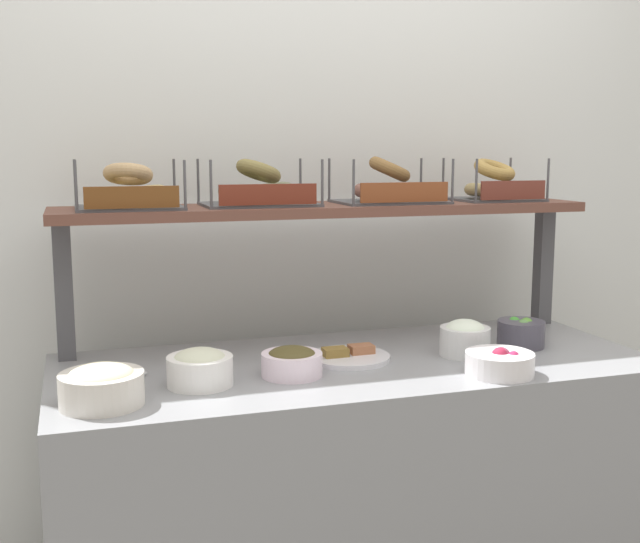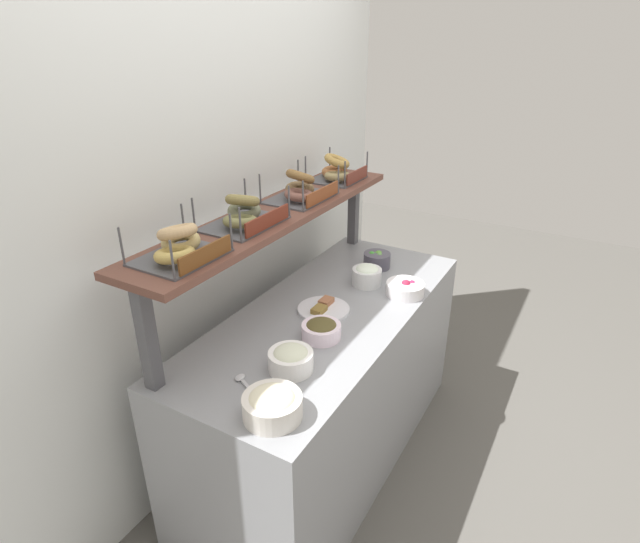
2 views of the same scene
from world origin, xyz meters
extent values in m
cube|color=silver|center=(0.00, 0.55, 1.20)|extent=(2.90, 0.06, 2.40)
cube|color=gray|center=(0.00, 0.00, 0.42)|extent=(1.70, 0.70, 0.85)
cube|color=#4C4C51|center=(-0.79, 0.27, 1.05)|extent=(0.05, 0.05, 0.40)
cube|color=#4C4C51|center=(0.79, 0.27, 1.05)|extent=(0.05, 0.05, 0.40)
cube|color=brown|center=(0.00, 0.27, 1.26)|extent=(1.66, 0.32, 0.03)
cylinder|color=#4C4957|center=(0.54, 0.00, 0.89)|extent=(0.14, 0.14, 0.08)
sphere|color=green|center=(0.53, 0.03, 0.92)|extent=(0.04, 0.04, 0.04)
sphere|color=#689C55|center=(0.54, -0.01, 0.92)|extent=(0.04, 0.04, 0.04)
sphere|color=#68AB42|center=(0.56, 0.00, 0.92)|extent=(0.04, 0.04, 0.04)
sphere|color=#4C9943|center=(0.54, 0.01, 0.92)|extent=(0.03, 0.03, 0.03)
cylinder|color=white|center=(0.32, -0.25, 0.88)|extent=(0.18, 0.18, 0.06)
sphere|color=#9F425E|center=(0.32, -0.25, 0.90)|extent=(0.05, 0.05, 0.05)
sphere|color=#AC2552|center=(0.35, -0.27, 0.90)|extent=(0.03, 0.03, 0.03)
sphere|color=#A3213D|center=(0.32, -0.25, 0.90)|extent=(0.05, 0.05, 0.05)
cylinder|color=white|center=(-0.22, -0.09, 0.88)|extent=(0.16, 0.16, 0.06)
ellipsoid|color=#4D4422|center=(-0.22, -0.09, 0.91)|extent=(0.13, 0.13, 0.04)
cylinder|color=silver|center=(-0.71, -0.19, 0.89)|extent=(0.20, 0.20, 0.08)
ellipsoid|color=beige|center=(-0.71, -0.19, 0.92)|extent=(0.16, 0.16, 0.06)
cylinder|color=silver|center=(0.32, -0.04, 0.89)|extent=(0.15, 0.15, 0.08)
ellipsoid|color=white|center=(0.32, -0.04, 0.93)|extent=(0.11, 0.11, 0.06)
cylinder|color=white|center=(-0.46, -0.10, 0.89)|extent=(0.17, 0.17, 0.08)
ellipsoid|color=beige|center=(-0.46, -0.10, 0.92)|extent=(0.13, 0.13, 0.05)
cylinder|color=white|center=(-0.02, 0.01, 0.86)|extent=(0.24, 0.24, 0.01)
cube|color=olive|center=(-0.06, 0.01, 0.88)|extent=(0.07, 0.05, 0.02)
cube|color=#A26442|center=(0.02, 0.02, 0.88)|extent=(0.07, 0.05, 0.02)
cube|color=#B7B7BC|center=(-0.65, -0.05, 0.86)|extent=(0.07, 0.13, 0.01)
ellipsoid|color=#B7B7BC|center=(-0.61, 0.03, 0.86)|extent=(0.04, 0.03, 0.01)
cube|color=#4C4C51|center=(-0.60, 0.26, 1.28)|extent=(0.30, 0.24, 0.01)
cylinder|color=#4C4C51|center=(-0.74, 0.15, 1.35)|extent=(0.01, 0.01, 0.14)
cylinder|color=#4C4C51|center=(-0.45, 0.15, 1.35)|extent=(0.01, 0.01, 0.14)
cylinder|color=#4C4C51|center=(-0.74, 0.38, 1.35)|extent=(0.01, 0.01, 0.14)
cylinder|color=#4C4C51|center=(-0.45, 0.38, 1.35)|extent=(0.01, 0.01, 0.14)
cube|color=brown|center=(-0.60, 0.14, 1.32)|extent=(0.25, 0.01, 0.06)
torus|color=tan|center=(-0.65, 0.23, 1.32)|extent=(0.20, 0.20, 0.06)
torus|color=tan|center=(-0.55, 0.30, 1.32)|extent=(0.17, 0.17, 0.06)
torus|color=tan|center=(-0.60, 0.26, 1.38)|extent=(0.18, 0.18, 0.08)
cube|color=#4C4C51|center=(-0.21, 0.28, 1.28)|extent=(0.34, 0.24, 0.01)
cylinder|color=#4C4C51|center=(-0.38, 0.17, 1.35)|extent=(0.01, 0.01, 0.14)
cylinder|color=#4C4C51|center=(-0.05, 0.17, 1.35)|extent=(0.01, 0.01, 0.14)
cylinder|color=#4C4C51|center=(-0.38, 0.40, 1.35)|extent=(0.01, 0.01, 0.14)
cylinder|color=#4C4C51|center=(-0.05, 0.40, 1.35)|extent=(0.01, 0.01, 0.14)
cube|color=maroon|center=(-0.21, 0.16, 1.32)|extent=(0.29, 0.01, 0.06)
torus|color=olive|center=(-0.27, 0.25, 1.32)|extent=(0.19, 0.18, 0.06)
torus|color=#707358|center=(-0.16, 0.32, 1.32)|extent=(0.20, 0.20, 0.06)
torus|color=olive|center=(-0.21, 0.28, 1.38)|extent=(0.18, 0.18, 0.09)
cube|color=#4C4C51|center=(0.21, 0.27, 1.28)|extent=(0.34, 0.24, 0.01)
cylinder|color=#4C4C51|center=(0.05, 0.15, 1.35)|extent=(0.01, 0.01, 0.14)
cylinder|color=#4C4C51|center=(0.37, 0.15, 1.35)|extent=(0.01, 0.01, 0.14)
cylinder|color=#4C4C51|center=(0.05, 0.38, 1.35)|extent=(0.01, 0.01, 0.14)
cylinder|color=#4C4C51|center=(0.37, 0.38, 1.35)|extent=(0.01, 0.01, 0.14)
cube|color=brown|center=(0.21, 0.15, 1.32)|extent=(0.29, 0.01, 0.06)
torus|color=brown|center=(0.15, 0.24, 1.32)|extent=(0.20, 0.20, 0.06)
torus|color=brown|center=(0.26, 0.30, 1.31)|extent=(0.20, 0.20, 0.05)
torus|color=brown|center=(0.21, 0.27, 1.39)|extent=(0.18, 0.18, 0.09)
cube|color=#4C4C51|center=(0.59, 0.28, 1.28)|extent=(0.27, 0.24, 0.01)
cylinder|color=#4C4C51|center=(0.46, 0.16, 1.35)|extent=(0.01, 0.01, 0.14)
cylinder|color=#4C4C51|center=(0.72, 0.16, 1.35)|extent=(0.01, 0.01, 0.14)
cylinder|color=#4C4C51|center=(0.46, 0.39, 1.35)|extent=(0.01, 0.01, 0.14)
cylinder|color=#4C4C51|center=(0.72, 0.39, 1.35)|extent=(0.01, 0.01, 0.14)
cube|color=brown|center=(0.59, 0.16, 1.32)|extent=(0.23, 0.01, 0.06)
torus|color=#948254|center=(0.54, 0.25, 1.32)|extent=(0.19, 0.19, 0.06)
torus|color=#A96B3E|center=(0.63, 0.31, 1.32)|extent=(0.20, 0.20, 0.05)
torus|color=#AC8746|center=(0.59, 0.28, 1.38)|extent=(0.19, 0.19, 0.08)
camera|label=1|loc=(-0.76, -2.03, 1.45)|focal=43.71mm
camera|label=2|loc=(-1.76, -0.97, 2.00)|focal=28.48mm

